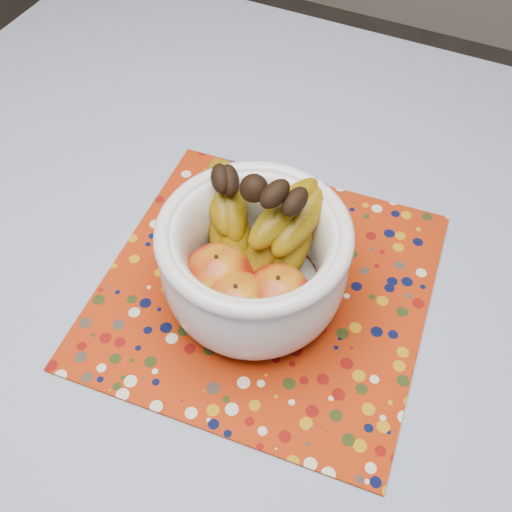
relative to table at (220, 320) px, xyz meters
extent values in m
plane|color=#2D2826|center=(0.00, 0.00, -0.67)|extent=(4.00, 4.00, 0.00)
cube|color=brown|center=(0.00, 0.00, 0.06)|extent=(1.20, 1.20, 0.04)
cylinder|color=brown|center=(-0.53, 0.53, -0.32)|extent=(0.06, 0.06, 0.71)
cube|color=slate|center=(0.00, 0.00, 0.08)|extent=(1.32, 1.32, 0.01)
cube|color=#9C2508|center=(0.06, 0.02, 0.09)|extent=(0.45, 0.45, 0.00)
cylinder|color=silver|center=(0.05, 0.00, 0.10)|extent=(0.11, 0.11, 0.01)
cylinder|color=silver|center=(0.05, 0.00, 0.11)|extent=(0.17, 0.17, 0.01)
torus|color=silver|center=(0.05, 0.00, 0.22)|extent=(0.23, 0.23, 0.02)
ellipsoid|color=#7B0508|center=(0.02, -0.03, 0.15)|extent=(0.09, 0.09, 0.08)
ellipsoid|color=#7B0508|center=(0.10, -0.02, 0.15)|extent=(0.08, 0.08, 0.07)
ellipsoid|color=#7B0508|center=(0.06, -0.05, 0.15)|extent=(0.08, 0.08, 0.08)
sphere|color=black|center=(0.03, 0.04, 0.24)|extent=(0.03, 0.03, 0.03)
camera|label=1|loc=(0.24, -0.39, 0.73)|focal=42.00mm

